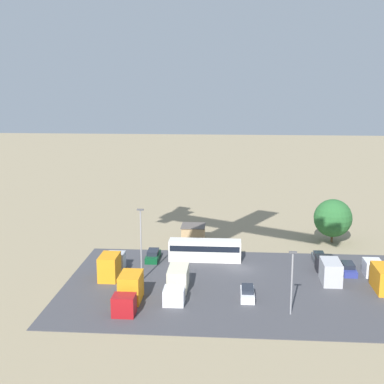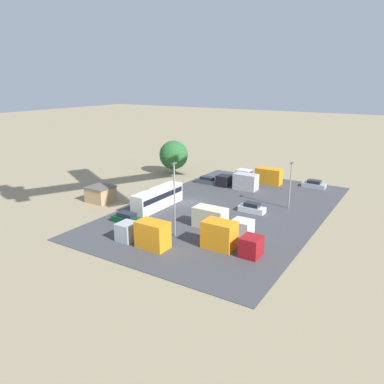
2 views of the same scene
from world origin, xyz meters
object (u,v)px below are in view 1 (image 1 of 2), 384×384
parked_car_0 (153,256)px  parked_truck_2 (177,283)px  parked_car_2 (319,258)px  parked_truck_3 (329,269)px  parked_truck_1 (380,275)px  parked_car_4 (348,269)px  shed_building (193,233)px  parked_truck_0 (129,292)px  parked_car_3 (247,293)px  bus (205,250)px  parked_truck_4 (111,265)px

parked_car_0 → parked_truck_2: size_ratio=0.54×
parked_car_0 → parked_car_2: size_ratio=1.00×
parked_truck_3 → parked_truck_1: bearing=-17.3°
parked_truck_1 → parked_truck_2: parked_truck_1 is taller
parked_car_4 → parked_car_2: bearing=127.9°
shed_building → parked_truck_1: size_ratio=0.45×
parked_truck_2 → parked_car_4: bearing=-158.9°
parked_truck_0 → parked_truck_3: (-25.61, -10.46, -0.20)m
parked_car_3 → parked_truck_3: size_ratio=0.51×
parked_truck_3 → bus: bearing=159.5°
parked_car_0 → parked_truck_4: 8.74m
parked_car_2 → parked_truck_3: bearing=-88.3°
bus → parked_truck_4: size_ratio=1.48×
shed_building → parked_car_4: 26.99m
bus → parked_car_0: 7.95m
parked_car_0 → parked_truck_4: bearing=-123.1°
parked_truck_2 → parked_truck_3: (-20.20, -6.31, 0.08)m
parked_car_0 → parked_car_2: 24.97m
parked_car_3 → parked_truck_3: parked_truck_3 is taller
parked_car_0 → parked_truck_2: (-4.97, 12.55, 0.67)m
parked_truck_1 → parked_car_2: bearing=126.2°
parked_car_3 → parked_car_4: bearing=35.3°
parked_truck_4 → parked_truck_2: bearing=-28.5°
parked_truck_0 → parked_truck_4: size_ratio=1.02×
parked_car_3 → parked_car_4: size_ratio=0.91×
parked_car_3 → bus: bearing=113.4°
bus → parked_truck_1: 25.10m
parked_truck_0 → parked_truck_3: 27.67m
parked_car_4 → parked_truck_4: (33.04, 3.73, 0.94)m
parked_car_2 → parked_car_3: 18.20m
parked_car_3 → parked_car_4: (-14.38, -10.18, -0.04)m
parked_car_3 → parked_truck_3: (-11.26, -7.48, 0.73)m
parked_car_4 → parked_truck_0: parked_truck_0 is taller
parked_truck_3 → parked_truck_4: size_ratio=1.11×
parked_car_3 → parked_truck_1: 18.45m
parked_car_3 → parked_truck_4: 19.76m
bus → parked_truck_3: bus is taller
parked_car_0 → shed_building: bearing=63.3°
parked_car_0 → parked_car_4: parked_car_0 is taller
parked_car_0 → parked_truck_2: 13.52m
parked_car_4 → parked_truck_4: size_ratio=0.63×
parked_car_0 → parked_truck_1: (-31.50, 8.21, 0.79)m
bus → parked_truck_1: bus is taller
bus → parked_car_3: 15.26m
parked_car_3 → parked_truck_4: size_ratio=0.57×
parked_car_2 → parked_truck_1: bearing=-53.8°
shed_building → parked_truck_2: parked_truck_2 is taller
parked_truck_0 → shed_building: bearing=-102.0°
parked_car_0 → parked_truck_3: size_ratio=0.57×
shed_building → parked_car_4: shed_building is taller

